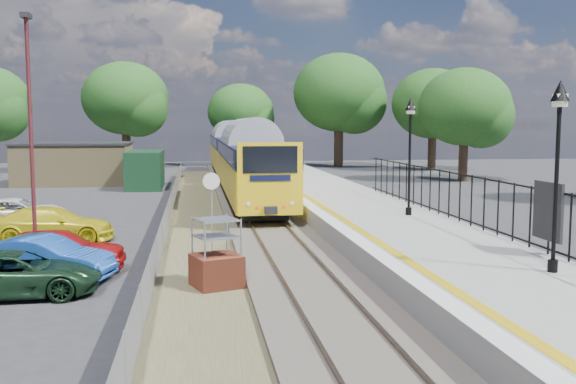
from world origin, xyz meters
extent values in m
plane|color=#2D2D30|center=(0.00, 0.00, 0.00)|extent=(120.00, 120.00, 0.00)
cube|color=#473F38|center=(0.00, 10.00, 0.10)|extent=(3.40, 80.00, 0.20)
cube|color=#4C472D|center=(-2.90, 8.00, 0.03)|extent=(2.60, 70.00, 0.06)
cube|color=brown|center=(-0.72, 10.00, 0.22)|extent=(0.07, 80.00, 0.14)
cube|color=brown|center=(0.72, 10.00, 0.22)|extent=(0.07, 80.00, 0.14)
cube|color=gray|center=(4.20, 8.00, 0.45)|extent=(5.00, 70.00, 0.90)
cube|color=silver|center=(1.95, 8.00, 0.91)|extent=(0.50, 70.00, 0.01)
cube|color=gold|center=(2.45, 8.00, 0.91)|extent=(0.30, 70.00, 0.01)
cylinder|color=black|center=(5.50, -4.00, 1.05)|extent=(0.24, 0.24, 0.30)
cylinder|color=black|center=(5.50, -4.00, 2.90)|extent=(0.10, 0.10, 3.70)
cube|color=black|center=(5.50, -4.00, 4.85)|extent=(0.08, 0.08, 0.30)
cube|color=beige|center=(5.50, -4.00, 5.02)|extent=(0.26, 0.26, 0.30)
cone|color=black|center=(5.50, -4.00, 5.25)|extent=(0.44, 0.44, 0.50)
cylinder|color=black|center=(5.30, 6.00, 1.05)|extent=(0.24, 0.24, 0.30)
cylinder|color=black|center=(5.30, 6.00, 2.90)|extent=(0.10, 0.10, 3.70)
cube|color=black|center=(5.30, 6.00, 4.85)|extent=(0.08, 0.08, 0.30)
cube|color=beige|center=(5.30, 6.00, 5.02)|extent=(0.26, 0.26, 0.30)
cone|color=black|center=(5.30, 6.00, 5.25)|extent=(0.44, 0.44, 0.50)
cube|color=black|center=(6.55, 2.50, 2.65)|extent=(0.05, 26.00, 0.05)
cube|color=black|center=(6.50, -2.00, 2.10)|extent=(0.08, 1.40, 1.60)
cube|color=#918152|center=(-12.00, 32.00, 1.50)|extent=(8.00, 6.00, 3.00)
cube|color=black|center=(-12.00, 32.00, 3.05)|extent=(8.20, 6.20, 0.15)
cube|color=#12321B|center=(-6.50, 28.00, 1.30)|extent=(2.40, 6.00, 2.60)
cylinder|color=#332319|center=(-10.00, 50.00, 1.92)|extent=(0.88, 0.88, 3.85)
ellipsoid|color=#1C4517|center=(-10.00, 50.00, 7.15)|extent=(8.80, 8.80, 7.48)
cylinder|color=#332319|center=(2.00, 52.00, 1.57)|extent=(0.72, 0.72, 3.15)
ellipsoid|color=#1C4517|center=(2.00, 52.00, 5.85)|extent=(7.20, 7.20, 6.12)
cylinder|color=#332319|center=(12.00, 48.00, 2.10)|extent=(0.96, 0.96, 4.20)
ellipsoid|color=#1C4517|center=(12.00, 48.00, 7.80)|extent=(9.60, 9.60, 8.16)
cylinder|color=#332319|center=(20.00, 42.00, 1.75)|extent=(0.80, 0.80, 3.50)
ellipsoid|color=#1C4517|center=(20.00, 42.00, 6.50)|extent=(8.00, 8.00, 6.80)
cylinder|color=#332319|center=(18.00, 30.00, 1.57)|extent=(0.72, 0.72, 3.15)
ellipsoid|color=#1C4517|center=(18.00, 30.00, 5.85)|extent=(7.20, 7.20, 6.12)
cube|color=gold|center=(0.00, 17.93, 1.69)|extent=(2.80, 20.00, 1.90)
cube|color=black|center=(0.00, 17.93, 2.99)|extent=(2.82, 20.00, 0.90)
cube|color=black|center=(0.00, 17.93, 2.99)|extent=(2.82, 18.00, 0.70)
cube|color=black|center=(0.00, 17.93, 0.51)|extent=(2.00, 18.00, 0.45)
cube|color=gold|center=(0.00, 38.53, 1.69)|extent=(2.80, 20.00, 1.90)
cube|color=black|center=(0.00, 38.53, 2.99)|extent=(2.82, 20.00, 0.90)
cube|color=black|center=(0.00, 38.53, 2.99)|extent=(2.82, 18.00, 0.70)
cube|color=black|center=(0.00, 38.53, 0.51)|extent=(2.00, 18.00, 0.45)
cube|color=black|center=(0.00, 7.72, 3.04)|extent=(2.24, 0.04, 1.10)
cube|color=brown|center=(-2.50, -0.93, 0.46)|extent=(1.54, 1.54, 0.93)
cylinder|color=#999EA3|center=(-2.50, 3.54, 1.28)|extent=(0.06, 0.06, 2.56)
cylinder|color=silver|center=(-2.50, 3.49, 2.56)|extent=(0.57, 0.05, 0.57)
cylinder|color=#4E1A1E|center=(-7.90, 2.05, 3.80)|extent=(0.12, 0.12, 7.59)
cube|color=black|center=(-7.90, 2.05, 7.65)|extent=(0.25, 0.50, 0.15)
imported|color=#15301B|center=(-7.67, -0.98, 0.59)|extent=(4.35, 2.17, 1.18)
imported|color=#B51110|center=(-7.19, 1.65, 0.69)|extent=(4.15, 1.93, 1.38)
imported|color=#1C4CA9|center=(-7.34, 0.60, 0.65)|extent=(4.15, 2.40, 1.29)
imported|color=yellow|center=(-8.45, 7.10, 0.66)|extent=(4.62, 1.98, 1.33)
imported|color=white|center=(-10.73, 10.95, 0.63)|extent=(4.65, 2.36, 1.26)
camera|label=1|loc=(-3.05, -18.15, 4.45)|focal=40.00mm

